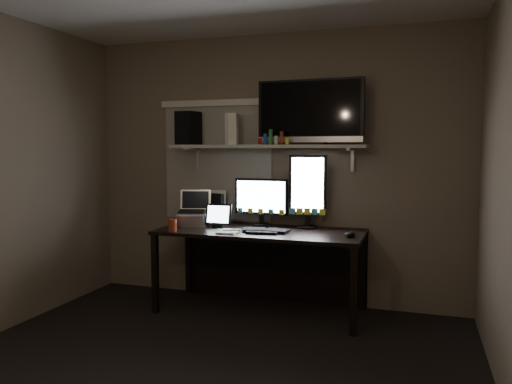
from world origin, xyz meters
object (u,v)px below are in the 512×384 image
at_px(keyboard, 265,230).
at_px(laptop, 191,209).
at_px(desk, 264,247).
at_px(cup, 172,225).
at_px(monitor_portrait, 308,191).
at_px(tablet, 219,216).
at_px(mouse, 350,234).
at_px(game_console, 234,129).
at_px(tv, 310,112).
at_px(monitor_landscape, 261,202).
at_px(speaker, 188,128).

distance_m(keyboard, laptop, 0.76).
bearing_deg(desk, cup, -149.08).
bearing_deg(monitor_portrait, desk, -167.18).
height_order(keyboard, tablet, tablet).
relative_size(desk, mouse, 14.77).
distance_m(tablet, cup, 0.44).
distance_m(monitor_portrait, game_console, 0.88).
bearing_deg(keyboard, cup, -169.03).
bearing_deg(tablet, mouse, -5.13).
bearing_deg(keyboard, tv, 36.87).
xyz_separation_m(keyboard, game_console, (-0.39, 0.26, 0.88)).
bearing_deg(tv, keyboard, -134.25).
relative_size(desk, cup, 16.56).
height_order(monitor_landscape, tv, tv).
distance_m(desk, cup, 0.85).
relative_size(monitor_portrait, cup, 6.21).
distance_m(monitor_landscape, tablet, 0.42).
bearing_deg(game_console, desk, -26.03).
bearing_deg(tablet, keyboard, -10.93).
xyz_separation_m(mouse, cup, (-1.50, -0.20, 0.03)).
xyz_separation_m(desk, game_console, (-0.31, 0.06, 1.07)).
bearing_deg(game_console, laptop, -169.62).
bearing_deg(mouse, game_console, 179.75).
height_order(keyboard, speaker, speaker).
bearing_deg(keyboard, laptop, 167.93).
bearing_deg(speaker, tv, 10.05).
xyz_separation_m(monitor_portrait, game_console, (-0.69, -0.05, 0.55)).
bearing_deg(desk, monitor_portrait, 17.07).
bearing_deg(laptop, keyboard, -23.82).
relative_size(desk, speaker, 5.71).
relative_size(tablet, speaker, 0.78).
xyz_separation_m(monitor_portrait, keyboard, (-0.30, -0.31, -0.32)).
bearing_deg(monitor_landscape, tablet, -144.92).
bearing_deg(tv, cup, -151.19).
relative_size(mouse, tablet, 0.49).
bearing_deg(laptop, speaker, 103.07).
xyz_separation_m(mouse, game_console, (-1.11, 0.28, 0.87)).
height_order(monitor_landscape, mouse, monitor_landscape).
height_order(tablet, laptop, laptop).
relative_size(game_console, speaker, 0.90).
xyz_separation_m(monitor_landscape, mouse, (0.86, -0.33, -0.20)).
bearing_deg(cup, desk, 30.92).
xyz_separation_m(tablet, game_console, (0.09, 0.16, 0.78)).
bearing_deg(monitor_landscape, desk, -57.79).
bearing_deg(keyboard, game_console, 140.97).
relative_size(monitor_portrait, mouse, 5.54).
bearing_deg(desk, monitor_landscape, 119.76).
height_order(keyboard, laptop, laptop).
relative_size(desk, laptop, 5.62).
bearing_deg(monitor_landscape, tv, 0.00).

